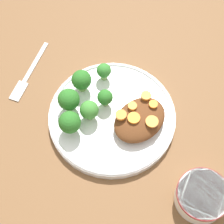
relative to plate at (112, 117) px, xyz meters
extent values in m
plane|color=brown|center=(0.00, 0.00, -0.01)|extent=(4.00, 4.00, 0.00)
cylinder|color=white|center=(0.00, 0.00, 0.00)|extent=(0.27, 0.27, 0.02)
torus|color=white|center=(0.00, 0.00, 0.01)|extent=(0.27, 0.27, 0.01)
cylinder|color=white|center=(-0.25, 0.00, 0.01)|extent=(0.10, 0.10, 0.04)
cylinder|color=maroon|center=(-0.25, 0.00, 0.03)|extent=(0.10, 0.10, 0.01)
cylinder|color=white|center=(-0.25, 0.00, 0.02)|extent=(0.08, 0.08, 0.01)
ellipsoid|color=#5B3319|center=(-0.05, -0.03, 0.02)|extent=(0.09, 0.12, 0.03)
cylinder|color=#759E51|center=(0.07, 0.05, 0.02)|extent=(0.01, 0.01, 0.03)
sphere|color=#286B23|center=(0.07, 0.05, 0.04)|extent=(0.05, 0.05, 0.05)
cylinder|color=#7FA85B|center=(0.03, -0.01, 0.02)|extent=(0.01, 0.01, 0.02)
sphere|color=#286B23|center=(0.03, -0.01, 0.04)|extent=(0.03, 0.03, 0.03)
cylinder|color=#759E51|center=(0.03, 0.09, 0.02)|extent=(0.01, 0.01, 0.02)
sphere|color=#286B23|center=(0.03, 0.09, 0.04)|extent=(0.05, 0.05, 0.05)
cylinder|color=#759E51|center=(0.03, 0.04, 0.02)|extent=(0.02, 0.02, 0.02)
sphere|color=#3D8433|center=(0.03, 0.04, 0.04)|extent=(0.04, 0.04, 0.04)
cylinder|color=#759E51|center=(0.09, 0.00, 0.02)|extent=(0.02, 0.02, 0.02)
sphere|color=#286B23|center=(0.09, 0.00, 0.04)|extent=(0.04, 0.04, 0.04)
cylinder|color=#7FA85B|center=(0.08, -0.05, 0.02)|extent=(0.02, 0.02, 0.02)
sphere|color=#337A2D|center=(0.08, -0.05, 0.03)|extent=(0.03, 0.03, 0.03)
cylinder|color=orange|center=(-0.03, -0.03, 0.04)|extent=(0.02, 0.02, 0.01)
cylinder|color=orange|center=(-0.03, 0.00, 0.04)|extent=(0.02, 0.02, 0.01)
cylinder|color=orange|center=(-0.03, -0.07, 0.04)|extent=(0.02, 0.02, 0.01)
cylinder|color=orange|center=(-0.05, -0.07, 0.04)|extent=(0.02, 0.02, 0.00)
cylinder|color=orange|center=(-0.05, -0.01, 0.04)|extent=(0.03, 0.03, 0.00)
cylinder|color=orange|center=(-0.08, -0.03, 0.04)|extent=(0.03, 0.03, 0.00)
cube|color=silver|center=(0.23, 0.03, -0.01)|extent=(0.06, 0.11, 0.01)
cube|color=silver|center=(0.20, 0.10, -0.01)|extent=(0.04, 0.06, 0.01)
camera|label=1|loc=(-0.26, 0.25, 0.72)|focal=60.00mm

